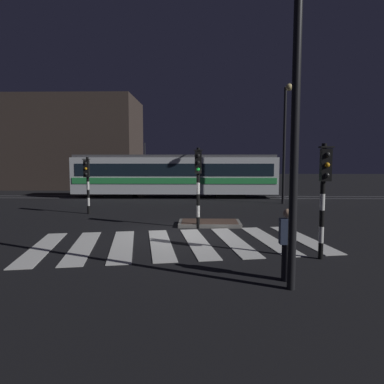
% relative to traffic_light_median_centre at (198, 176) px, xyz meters
% --- Properties ---
extents(ground_plane, '(120.00, 120.00, 0.00)m').
position_rel_traffic_light_median_centre_xyz_m(ground_plane, '(-0.63, -1.05, -2.21)').
color(ground_plane, black).
extents(rail_near, '(80.00, 0.12, 0.03)m').
position_rel_traffic_light_median_centre_xyz_m(rail_near, '(-0.63, 11.42, -2.20)').
color(rail_near, '#59595E').
rests_on(rail_near, ground).
extents(rail_far, '(80.00, 0.12, 0.03)m').
position_rel_traffic_light_median_centre_xyz_m(rail_far, '(-0.63, 12.85, -2.20)').
color(rail_far, '#59595E').
rests_on(rail_far, ground).
extents(crosswalk_zebra, '(10.27, 6.04, 0.02)m').
position_rel_traffic_light_median_centre_xyz_m(crosswalk_zebra, '(-0.63, -2.57, -2.20)').
color(crosswalk_zebra, silver).
rests_on(crosswalk_zebra, ground).
extents(traffic_island, '(2.69, 1.48, 0.18)m').
position_rel_traffic_light_median_centre_xyz_m(traffic_island, '(0.50, 0.79, -2.12)').
color(traffic_island, slate).
rests_on(traffic_island, ground).
extents(traffic_light_median_centre, '(0.36, 0.42, 3.35)m').
position_rel_traffic_light_median_centre_xyz_m(traffic_light_median_centre, '(0.00, 0.00, 0.00)').
color(traffic_light_median_centre, black).
rests_on(traffic_light_median_centre, ground).
extents(traffic_light_corner_near_right, '(0.36, 0.42, 3.31)m').
position_rel_traffic_light_median_centre_xyz_m(traffic_light_corner_near_right, '(3.55, -4.43, -0.03)').
color(traffic_light_corner_near_right, black).
rests_on(traffic_light_corner_near_right, ground).
extents(traffic_light_corner_far_left, '(0.36, 0.42, 3.00)m').
position_rel_traffic_light_median_centre_xyz_m(traffic_light_corner_far_left, '(-5.83, 3.78, -0.23)').
color(traffic_light_corner_far_left, black).
rests_on(traffic_light_corner_far_left, ground).
extents(street_lamp_near_kerb, '(0.44, 1.21, 7.12)m').
position_rel_traffic_light_median_centre_xyz_m(street_lamp_near_kerb, '(2.07, -6.98, 2.31)').
color(street_lamp_near_kerb, black).
rests_on(street_lamp_near_kerb, ground).
extents(street_lamp_trackside_right, '(0.44, 1.21, 7.51)m').
position_rel_traffic_light_median_centre_xyz_m(street_lamp_trackside_right, '(5.53, 8.21, 2.52)').
color(street_lamp_trackside_right, black).
rests_on(street_lamp_trackside_right, ground).
extents(tram, '(15.43, 2.58, 4.15)m').
position_rel_traffic_light_median_centre_xyz_m(tram, '(-1.82, 12.13, -0.46)').
color(tram, silver).
rests_on(tram, ground).
extents(pedestrian_waiting_at_kerb, '(0.36, 0.24, 1.71)m').
position_rel_traffic_light_median_centre_xyz_m(pedestrian_waiting_at_kerb, '(2.11, -6.17, -1.33)').
color(pedestrian_waiting_at_kerb, black).
rests_on(pedestrian_waiting_at_kerb, ground).
extents(building_backdrop, '(13.60, 8.00, 9.10)m').
position_rel_traffic_light_median_centre_xyz_m(building_backdrop, '(-13.25, 21.81, 2.34)').
color(building_backdrop, '#382D28').
rests_on(building_backdrop, ground).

